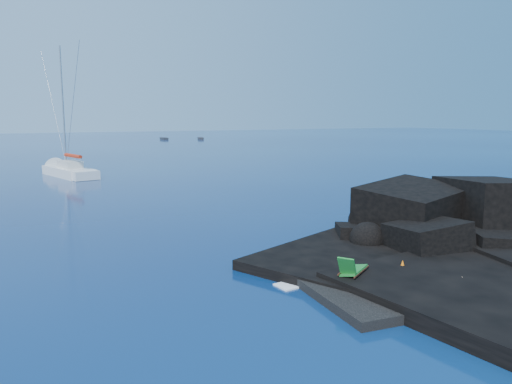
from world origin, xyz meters
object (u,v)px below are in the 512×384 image
at_px(sailboat, 69,176).
at_px(sunbather, 456,283).
at_px(deck_chair, 354,264).
at_px(distant_boat_a, 164,140).
at_px(distant_boat_b, 201,139).
at_px(marker_cone, 402,266).

xyz_separation_m(sailboat, sunbather, (7.90, -46.47, 0.52)).
distance_m(deck_chair, sunbather, 3.81).
relative_size(deck_chair, distant_boat_a, 0.41).
bearing_deg(sailboat, distant_boat_b, 45.62).
height_order(deck_chair, distant_boat_b, deck_chair).
distance_m(sunbather, distant_boat_b, 127.73).
relative_size(deck_chair, distant_boat_b, 0.40).
bearing_deg(marker_cone, sunbather, -78.21).
bearing_deg(deck_chair, marker_cone, -36.14).
height_order(marker_cone, distant_boat_b, marker_cone).
bearing_deg(distant_boat_b, sunbather, -91.10).
height_order(sunbather, distant_boat_a, sunbather).
bearing_deg(sunbather, distant_boat_a, 63.26).
bearing_deg(sunbather, sailboat, 85.34).
bearing_deg(marker_cone, deck_chair, 176.32).
bearing_deg(sunbather, distant_boat_b, 58.68).
distance_m(sailboat, distant_boat_a, 86.99).
distance_m(deck_chair, marker_cone, 2.43).
bearing_deg(distant_boat_b, marker_cone, -91.62).
height_order(sailboat, deck_chair, sailboat).
bearing_deg(sailboat, distant_boat_a, 52.34).
bearing_deg(deck_chair, sunbather, -72.96).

